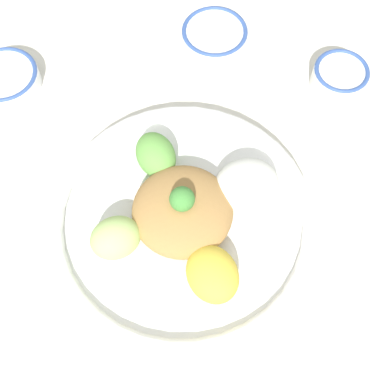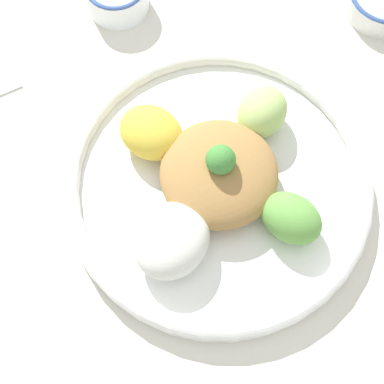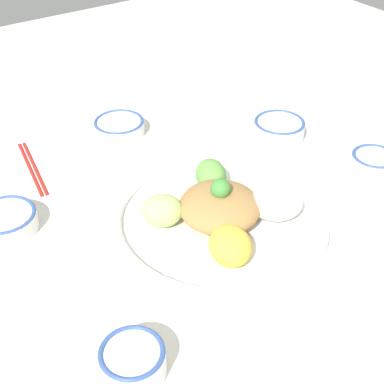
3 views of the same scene
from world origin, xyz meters
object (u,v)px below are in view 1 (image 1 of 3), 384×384
at_px(salad_platter, 185,217).
at_px(sauce_bowl_red, 214,38).
at_px(sauce_bowl_far, 5,78).
at_px(sauce_bowl_dark, 339,78).

relative_size(salad_platter, sauce_bowl_red, 3.41).
relative_size(sauce_bowl_red, sauce_bowl_far, 0.99).
relative_size(sauce_bowl_dark, sauce_bowl_far, 0.80).
distance_m(sauce_bowl_dark, sauce_bowl_far, 0.55).
distance_m(salad_platter, sauce_bowl_red, 0.34).
bearing_deg(sauce_bowl_far, sauce_bowl_red, -37.84).
xyz_separation_m(sauce_bowl_red, sauce_bowl_far, (-0.28, 0.22, -0.01)).
height_order(salad_platter, sauce_bowl_far, salad_platter).
distance_m(salad_platter, sauce_bowl_far, 0.39).
xyz_separation_m(salad_platter, sauce_bowl_red, (0.29, 0.17, -0.00)).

